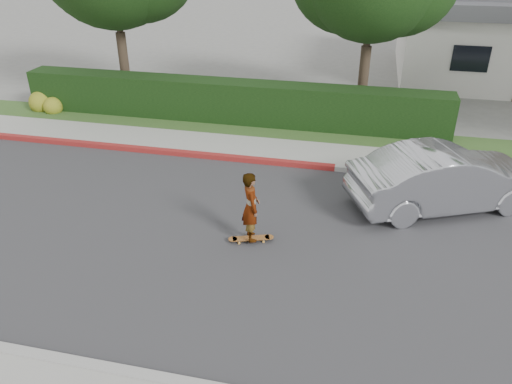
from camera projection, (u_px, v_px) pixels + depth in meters
ground at (274, 245)px, 11.04m from camera, size 120.00×120.00×0.00m
road at (274, 244)px, 11.04m from camera, size 60.00×8.00×0.01m
curb_far at (300, 165)px, 14.53m from camera, size 60.00×0.20×0.15m
curb_red_section at (141, 149)px, 15.50m from camera, size 12.00×0.21×0.15m
sidewalk_far at (305, 153)px, 15.31m from camera, size 60.00×1.60×0.12m
planting_strip at (311, 134)px, 16.68m from camera, size 60.00×1.60×0.10m
hedge at (229, 102)px, 17.45m from camera, size 15.00×1.00×1.50m
flowering_shrub at (45, 104)px, 18.61m from camera, size 1.40×1.00×0.90m
skateboard at (251, 238)px, 11.10m from camera, size 1.02×0.51×0.09m
skateboarder at (251, 207)px, 10.72m from camera, size 0.60×0.69×1.60m
car_silver at (446, 178)px, 12.18m from camera, size 4.97×3.46×1.55m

